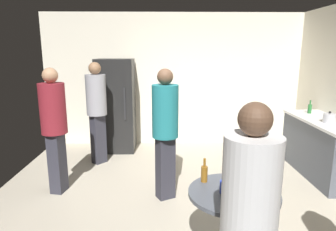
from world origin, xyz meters
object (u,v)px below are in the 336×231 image
(person_in_white_shirt, at_px, (249,216))
(foreground_table, at_px, (233,203))
(beer_bottle_amber, at_px, (204,173))
(refrigerator, at_px, (116,105))
(person_in_maroon_shirt, at_px, (54,121))
(beer_bottle_on_counter, at_px, (310,108))
(beer_bottle_brown, at_px, (260,186))
(kettle, at_px, (329,118))
(person_in_teal_shirt, at_px, (165,125))
(plastic_cup_blue, at_px, (224,187))
(person_in_gray_shirt, at_px, (97,105))

(person_in_white_shirt, bearing_deg, foreground_table, -14.25)
(foreground_table, relative_size, person_in_white_shirt, 0.48)
(foreground_table, height_order, beer_bottle_amber, beer_bottle_amber)
(person_in_white_shirt, bearing_deg, refrigerator, 12.60)
(person_in_maroon_shirt, xyz_separation_m, person_in_white_shirt, (1.97, -2.30, -0.04))
(beer_bottle_on_counter, bearing_deg, refrigerator, 166.64)
(beer_bottle_amber, bearing_deg, foreground_table, -42.84)
(beer_bottle_brown, bearing_deg, kettle, 48.89)
(person_in_teal_shirt, bearing_deg, plastic_cup_blue, -6.56)
(beer_bottle_on_counter, height_order, beer_bottle_amber, beer_bottle_on_counter)
(kettle, xyz_separation_m, person_in_maroon_shirt, (-3.94, -0.32, 0.05))
(beer_bottle_brown, distance_m, person_in_teal_shirt, 1.59)
(refrigerator, relative_size, person_in_white_shirt, 1.08)
(beer_bottle_on_counter, distance_m, plastic_cup_blue, 3.23)
(beer_bottle_on_counter, relative_size, foreground_table, 0.29)
(beer_bottle_on_counter, relative_size, person_in_teal_shirt, 0.13)
(refrigerator, xyz_separation_m, beer_bottle_brown, (1.73, -3.39, -0.08))
(person_in_teal_shirt, bearing_deg, kettle, 75.11)
(beer_bottle_on_counter, bearing_deg, person_in_teal_shirt, -154.04)
(plastic_cup_blue, relative_size, person_in_teal_shirt, 0.06)
(beer_bottle_on_counter, height_order, plastic_cup_blue, beer_bottle_on_counter)
(beer_bottle_brown, height_order, plastic_cup_blue, beer_bottle_brown)
(refrigerator, height_order, beer_bottle_amber, refrigerator)
(beer_bottle_amber, relative_size, person_in_maroon_shirt, 0.13)
(kettle, bearing_deg, person_in_white_shirt, -126.92)
(foreground_table, xyz_separation_m, plastic_cup_blue, (-0.09, -0.02, 0.16))
(person_in_maroon_shirt, xyz_separation_m, person_in_teal_shirt, (1.50, -0.21, -0.00))
(plastic_cup_blue, bearing_deg, beer_bottle_brown, -7.75)
(beer_bottle_on_counter, relative_size, beer_bottle_brown, 1.00)
(beer_bottle_on_counter, distance_m, beer_bottle_amber, 3.15)
(foreground_table, bearing_deg, person_in_teal_shirt, 114.06)
(beer_bottle_on_counter, distance_m, beer_bottle_brown, 3.09)
(beer_bottle_brown, height_order, person_in_white_shirt, person_in_white_shirt)
(beer_bottle_brown, xyz_separation_m, plastic_cup_blue, (-0.29, 0.04, -0.03))
(refrigerator, bearing_deg, person_in_teal_shirt, -65.19)
(kettle, relative_size, person_in_maroon_shirt, 0.14)
(beer_bottle_on_counter, bearing_deg, person_in_white_shirt, -121.34)
(person_in_maroon_shirt, height_order, person_in_gray_shirt, person_in_gray_shirt)
(beer_bottle_on_counter, bearing_deg, person_in_maroon_shirt, -165.84)
(refrigerator, bearing_deg, foreground_table, -65.48)
(person_in_teal_shirt, bearing_deg, person_in_maroon_shirt, -124.89)
(foreground_table, relative_size, person_in_gray_shirt, 0.45)
(person_in_gray_shirt, bearing_deg, person_in_white_shirt, -22.06)
(kettle, xyz_separation_m, beer_bottle_on_counter, (0.04, 0.68, 0.01))
(plastic_cup_blue, bearing_deg, person_in_maroon_shirt, 142.41)
(kettle, xyz_separation_m, foreground_table, (-1.86, -1.84, -0.34))
(person_in_white_shirt, bearing_deg, kettle, -43.27)
(person_in_gray_shirt, bearing_deg, refrigerator, 114.81)
(foreground_table, relative_size, plastic_cup_blue, 7.27)
(beer_bottle_on_counter, bearing_deg, beer_bottle_amber, -132.76)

